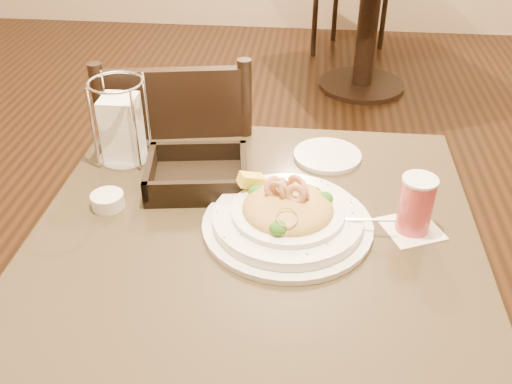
# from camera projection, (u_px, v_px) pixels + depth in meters

# --- Properties ---
(main_table) EXTENTS (0.90, 0.90, 0.73)m
(main_table) POSITION_uv_depth(u_px,v_px,m) (255.00, 310.00, 1.29)
(main_table) COLOR black
(main_table) RESTS_ON ground
(background_table) EXTENTS (1.19, 1.19, 0.73)m
(background_table) POSITION_uv_depth(u_px,v_px,m) (370.00, 6.00, 3.24)
(background_table) COLOR black
(background_table) RESTS_ON ground
(dining_chair_near) EXTENTS (0.49, 0.49, 0.93)m
(dining_chair_near) POSITION_uv_depth(u_px,v_px,m) (184.00, 182.00, 1.72)
(dining_chair_near) COLOR black
(dining_chair_near) RESTS_ON ground
(pasta_bowl) EXTENTS (0.39, 0.35, 0.11)m
(pasta_bowl) POSITION_uv_depth(u_px,v_px,m) (287.00, 215.00, 1.15)
(pasta_bowl) COLOR white
(pasta_bowl) RESTS_ON main_table
(drink_glass) EXTENTS (0.14, 0.14, 0.12)m
(drink_glass) POSITION_uv_depth(u_px,v_px,m) (416.00, 205.00, 1.13)
(drink_glass) COLOR white
(drink_glass) RESTS_ON main_table
(bread_basket) EXTENTS (0.25, 0.21, 0.06)m
(bread_basket) POSITION_uv_depth(u_px,v_px,m) (198.00, 176.00, 1.28)
(bread_basket) COLOR black
(bread_basket) RESTS_ON main_table
(napkin_caddy) EXTENTS (0.13, 0.13, 0.20)m
(napkin_caddy) POSITION_uv_depth(u_px,v_px,m) (122.00, 126.00, 1.34)
(napkin_caddy) COLOR silver
(napkin_caddy) RESTS_ON main_table
(side_plate) EXTENTS (0.20, 0.20, 0.01)m
(side_plate) POSITION_uv_depth(u_px,v_px,m) (327.00, 155.00, 1.39)
(side_plate) COLOR white
(side_plate) RESTS_ON main_table
(butter_ramekin) EXTENTS (0.08, 0.08, 0.03)m
(butter_ramekin) POSITION_uv_depth(u_px,v_px,m) (108.00, 201.00, 1.22)
(butter_ramekin) COLOR white
(butter_ramekin) RESTS_ON main_table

